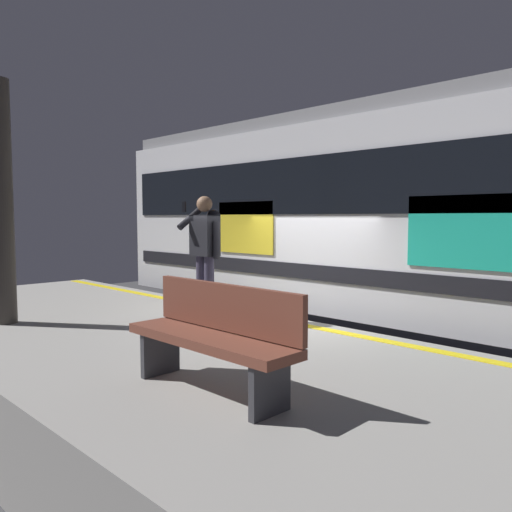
# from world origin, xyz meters

# --- Properties ---
(ground_plane) EXTENTS (24.10, 24.10, 0.00)m
(ground_plane) POSITION_xyz_m (0.00, 0.00, 0.00)
(ground_plane) COLOR #3D3D3F
(platform) EXTENTS (12.65, 4.15, 1.01)m
(platform) POSITION_xyz_m (0.00, 2.07, 0.51)
(platform) COLOR gray
(platform) RESTS_ON ground
(safety_line) EXTENTS (12.40, 0.16, 0.01)m
(safety_line) POSITION_xyz_m (0.00, 0.30, 1.02)
(safety_line) COLOR yellow
(safety_line) RESTS_ON platform
(track_rail_near) EXTENTS (16.45, 0.08, 0.16)m
(track_rail_near) POSITION_xyz_m (0.00, -1.31, 0.08)
(track_rail_near) COLOR slate
(track_rail_near) RESTS_ON ground
(track_rail_far) EXTENTS (16.45, 0.08, 0.16)m
(track_rail_far) POSITION_xyz_m (0.00, -2.75, 0.08)
(track_rail_far) COLOR slate
(track_rail_far) RESTS_ON ground
(train_carriage) EXTENTS (10.85, 2.82, 4.04)m
(train_carriage) POSITION_xyz_m (-0.47, -2.03, 2.56)
(train_carriage) COLOR silver
(train_carriage) RESTS_ON ground
(passenger) EXTENTS (0.57, 0.55, 1.76)m
(passenger) POSITION_xyz_m (0.50, 1.06, 2.06)
(passenger) COLOR #383347
(passenger) RESTS_ON platform
(handbag) EXTENTS (0.37, 0.33, 0.42)m
(handbag) POSITION_xyz_m (0.86, 1.17, 1.21)
(handbag) COLOR black
(handbag) RESTS_ON platform
(station_column) EXTENTS (0.28, 0.28, 3.33)m
(station_column) POSITION_xyz_m (2.37, 3.09, 2.68)
(station_column) COLOR #38332D
(station_column) RESTS_ON platform
(bench) EXTENTS (1.76, 0.44, 0.90)m
(bench) POSITION_xyz_m (-1.76, 2.83, 1.51)
(bench) COLOR brown
(bench) RESTS_ON platform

